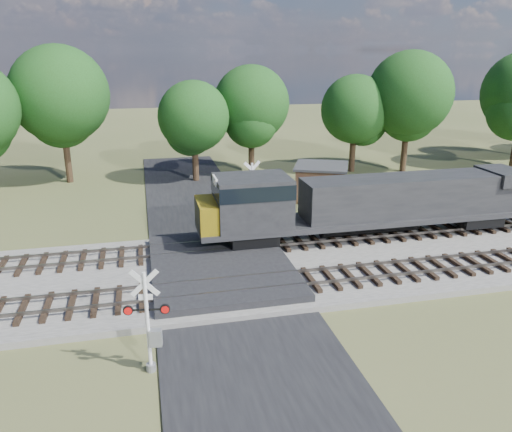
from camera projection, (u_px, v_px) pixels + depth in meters
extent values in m
plane|color=#47522B|center=(223.00, 278.00, 25.18)|extent=(160.00, 160.00, 0.00)
cube|color=gray|center=(399.00, 254.00, 27.72)|extent=(140.00, 10.00, 0.30)
cube|color=black|center=(223.00, 277.00, 25.17)|extent=(7.00, 60.00, 0.08)
cube|color=#262628|center=(221.00, 268.00, 25.55)|extent=(7.00, 9.00, 0.62)
cube|color=black|center=(271.00, 284.00, 23.64)|extent=(44.00, 2.60, 0.18)
cube|color=#5E5751|center=(431.00, 271.00, 24.62)|extent=(140.00, 0.08, 0.15)
cube|color=#5E5751|center=(416.00, 260.00, 25.94)|extent=(140.00, 0.08, 0.15)
cube|color=black|center=(249.00, 246.00, 28.26)|extent=(44.00, 2.60, 0.18)
cube|color=#5E5751|center=(385.00, 236.00, 29.24)|extent=(140.00, 0.08, 0.15)
cube|color=#5E5751|center=(374.00, 228.00, 30.57)|extent=(140.00, 0.08, 0.15)
cylinder|color=silver|center=(148.00, 323.00, 17.26)|extent=(0.14, 0.14, 3.86)
cylinder|color=gray|center=(151.00, 367.00, 17.83)|extent=(0.35, 0.35, 0.29)
cube|color=silver|center=(144.00, 283.00, 16.77)|extent=(1.00, 0.19, 1.01)
cube|color=silver|center=(144.00, 283.00, 16.77)|extent=(1.00, 0.19, 1.01)
cube|color=silver|center=(146.00, 297.00, 16.94)|extent=(0.48, 0.10, 0.21)
cube|color=black|center=(147.00, 310.00, 17.09)|extent=(1.54, 0.29, 0.06)
cylinder|color=red|center=(128.00, 310.00, 17.05)|extent=(0.36, 0.15, 0.35)
cylinder|color=red|center=(165.00, 309.00, 17.14)|extent=(0.36, 0.15, 0.35)
cube|color=gray|center=(156.00, 338.00, 17.46)|extent=(0.47, 0.35, 0.63)
cylinder|color=silver|center=(252.00, 196.00, 31.43)|extent=(0.15, 0.15, 4.30)
cylinder|color=gray|center=(252.00, 226.00, 32.05)|extent=(0.39, 0.39, 0.32)
cube|color=silver|center=(252.00, 170.00, 30.88)|extent=(1.11, 0.27, 1.12)
cube|color=silver|center=(252.00, 170.00, 30.88)|extent=(1.11, 0.27, 1.12)
cube|color=silver|center=(252.00, 179.00, 31.07)|extent=(0.53, 0.14, 0.24)
cube|color=black|center=(252.00, 187.00, 31.24)|extent=(1.70, 0.41, 0.06)
cylinder|color=red|center=(262.00, 186.00, 31.52)|extent=(0.40, 0.18, 0.39)
cylinder|color=red|center=(242.00, 189.00, 30.96)|extent=(0.40, 0.18, 0.39)
cube|color=gray|center=(248.00, 207.00, 31.52)|extent=(0.54, 0.41, 0.70)
cube|color=#49281F|center=(321.00, 183.00, 38.15)|extent=(4.69, 4.69, 2.49)
cube|color=#313134|center=(322.00, 166.00, 37.73)|extent=(5.16, 5.16, 0.18)
cylinder|color=black|center=(66.00, 149.00, 42.50)|extent=(0.56, 0.56, 5.73)
sphere|color=#193E13|center=(60.00, 94.00, 41.05)|extent=(8.02, 8.02, 8.02)
cylinder|color=black|center=(195.00, 157.00, 43.09)|extent=(0.56, 0.56, 4.30)
sphere|color=#193E13|center=(194.00, 117.00, 42.00)|extent=(6.03, 6.03, 6.03)
cylinder|color=black|center=(251.00, 147.00, 46.07)|extent=(0.56, 0.56, 4.88)
sphere|color=#193E13|center=(251.00, 104.00, 44.84)|extent=(6.83, 6.83, 6.83)
cylinder|color=black|center=(353.00, 148.00, 46.61)|extent=(0.56, 0.56, 4.46)
sphere|color=#193E13|center=(355.00, 109.00, 45.48)|extent=(6.24, 6.24, 6.24)
cylinder|color=black|center=(405.00, 142.00, 46.40)|extent=(0.56, 0.56, 5.50)
sphere|color=#193E13|center=(410.00, 94.00, 45.01)|extent=(7.70, 7.70, 7.70)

